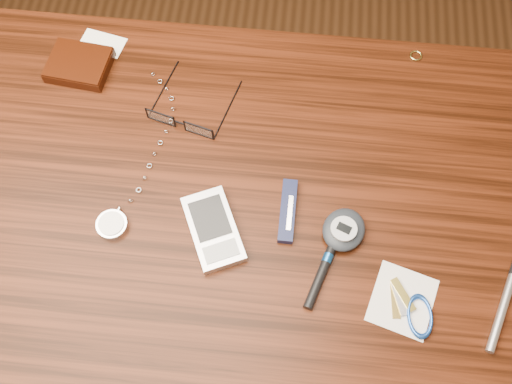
# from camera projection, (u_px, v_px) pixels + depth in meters

# --- Properties ---
(ground) EXTENTS (3.80, 3.80, 0.00)m
(ground) POSITION_uv_depth(u_px,v_px,m) (233.00, 320.00, 1.53)
(ground) COLOR #472814
(ground) RESTS_ON ground
(desk) EXTENTS (1.00, 0.70, 0.75)m
(desk) POSITION_uv_depth(u_px,v_px,m) (218.00, 233.00, 0.95)
(desk) COLOR #331308
(desk) RESTS_ON ground
(wallet_and_card) EXTENTS (0.12, 0.13, 0.02)m
(wallet_and_card) POSITION_uv_depth(u_px,v_px,m) (80.00, 64.00, 0.96)
(wallet_and_card) COLOR black
(wallet_and_card) RESTS_ON desk
(eyeglasses) EXTENTS (0.15, 0.15, 0.03)m
(eyeglasses) POSITION_uv_depth(u_px,v_px,m) (182.00, 121.00, 0.91)
(eyeglasses) COLOR black
(eyeglasses) RESTS_ON desk
(gold_ring) EXTENTS (0.03, 0.03, 0.00)m
(gold_ring) POSITION_uv_depth(u_px,v_px,m) (416.00, 56.00, 0.98)
(gold_ring) COLOR #DCD06C
(gold_ring) RESTS_ON desk
(pocket_watch) EXTENTS (0.08, 0.30, 0.01)m
(pocket_watch) POSITION_uv_depth(u_px,v_px,m) (115.00, 219.00, 0.84)
(pocket_watch) COLOR #BAB9BE
(pocket_watch) RESTS_ON desk
(pda_phone) EXTENTS (0.11, 0.14, 0.02)m
(pda_phone) POSITION_uv_depth(u_px,v_px,m) (213.00, 229.00, 0.83)
(pda_phone) COLOR #B8B7BC
(pda_phone) RESTS_ON desk
(pedometer) EXTENTS (0.08, 0.09, 0.03)m
(pedometer) POSITION_uv_depth(u_px,v_px,m) (344.00, 230.00, 0.83)
(pedometer) COLOR #1F232A
(pedometer) RESTS_ON desk
(notepad_keys) EXTENTS (0.11, 0.11, 0.01)m
(notepad_keys) POSITION_uv_depth(u_px,v_px,m) (411.00, 308.00, 0.79)
(notepad_keys) COLOR silver
(notepad_keys) RESTS_ON desk
(pocket_knife) EXTENTS (0.02, 0.10, 0.01)m
(pocket_knife) POSITION_uv_depth(u_px,v_px,m) (288.00, 211.00, 0.85)
(pocket_knife) COLOR #0E1033
(pocket_knife) RESTS_ON desk
(silver_pen) EXTENTS (0.06, 0.14, 0.01)m
(silver_pen) POSITION_uv_depth(u_px,v_px,m) (507.00, 295.00, 0.79)
(silver_pen) COLOR #B3B2B7
(silver_pen) RESTS_ON desk
(black_blue_pen) EXTENTS (0.04, 0.10, 0.01)m
(black_blue_pen) POSITION_uv_depth(u_px,v_px,m) (321.00, 274.00, 0.81)
(black_blue_pen) COLOR black
(black_blue_pen) RESTS_ON desk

